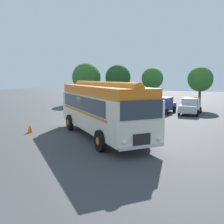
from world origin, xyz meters
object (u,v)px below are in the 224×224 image
Objects in this scene: car_mid_left at (141,104)px; car_mid_right at (163,105)px; vintage_bus at (102,107)px; car_far_right at (190,106)px; traffic_cone at (30,129)px; car_near_left at (116,103)px.

car_mid_right is at bearing -4.47° from car_mid_left.
vintage_bus is 2.18× the size of car_far_right.
traffic_cone is at bearing -101.75° from car_mid_left.
car_mid_right is 2.82m from car_far_right.
vintage_bus is 5.35m from traffic_cone.
car_far_right reaches higher than traffic_cone.
car_mid_right is (5.45, -0.10, 0.00)m from car_near_left.
vintage_bus is 2.16× the size of car_mid_left.
car_mid_left is 5.32m from car_far_right.
traffic_cone is at bearing -89.92° from car_near_left.
car_mid_right is 1.02× the size of car_far_right.
vintage_bus reaches higher than car_mid_left.
car_mid_right is 14.80m from traffic_cone.
car_mid_right is at bearing -1.00° from car_near_left.
traffic_cone is (-2.90, -13.96, -0.57)m from car_mid_left.
car_far_right is (3.23, 13.11, -1.05)m from vintage_bus.
vintage_bus is 2.15× the size of car_near_left.
car_near_left is at bearing 90.08° from traffic_cone.
car_mid_right reaches higher than traffic_cone.
car_mid_left is (2.92, 0.10, 0.00)m from car_near_left.
vintage_bus is 12.76m from car_mid_right.
traffic_cone is at bearing -111.53° from car_mid_right.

